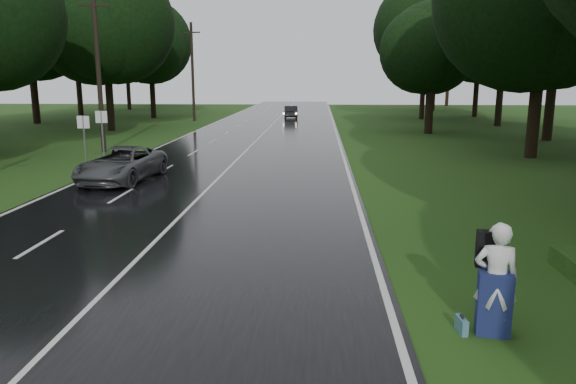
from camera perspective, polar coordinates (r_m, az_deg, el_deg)
ground at (r=13.04m, az=-16.85°, el=-8.24°), size 160.00×160.00×0.00m
road at (r=32.07m, az=-4.67°, el=4.09°), size 12.00×140.00×0.04m
lane_center at (r=32.07m, az=-4.67°, el=4.14°), size 0.12×140.00×0.01m
grey_car at (r=24.22m, az=-17.13°, el=2.81°), size 2.89×5.40×1.44m
far_car at (r=60.00m, az=0.30°, el=8.44°), size 1.68×4.13×1.33m
hitchhiker at (r=10.06m, az=20.99°, el=-8.93°), size 0.81×0.75×2.02m
suitcase at (r=10.22m, az=17.81°, el=-13.21°), size 0.15×0.40×0.28m
utility_pole_mid at (r=34.47m, az=-18.80°, el=4.01°), size 1.80×0.28×9.38m
utility_pole_far at (r=57.32m, az=-9.84°, el=7.39°), size 1.80×0.28×9.82m
road_sign_a at (r=28.93m, az=-20.45°, el=2.48°), size 0.61×0.10×2.55m
road_sign_b at (r=31.00m, az=-18.79°, el=3.18°), size 0.64×0.10×2.66m
tree_left_e at (r=48.51m, az=-18.08°, el=6.18°), size 9.67×9.67×15.11m
tree_left_f at (r=62.66m, az=-13.96°, el=7.59°), size 9.17×9.17×14.33m
tree_right_d at (r=33.31m, az=24.16°, el=3.34°), size 9.25×9.25×14.45m
tree_right_e at (r=45.01m, az=14.53°, el=5.98°), size 7.52×7.52×11.74m
tree_right_f at (r=60.84m, az=13.87°, el=7.48°), size 10.86×10.86×16.97m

